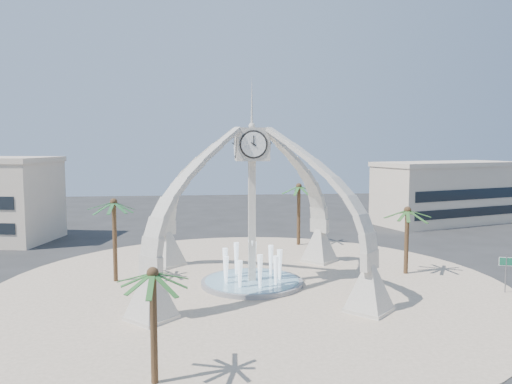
{
  "coord_description": "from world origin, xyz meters",
  "views": [
    {
      "loc": [
        -3.79,
        -38.15,
        11.09
      ],
      "look_at": [
        0.53,
        2.0,
        7.18
      ],
      "focal_mm": 35.0,
      "sensor_mm": 36.0,
      "label": 1
    }
  ],
  "objects": [
    {
      "name": "ground",
      "position": [
        0.0,
        0.0,
        0.0
      ],
      "size": [
        140.0,
        140.0,
        0.0
      ],
      "primitive_type": "plane",
      "color": "#282828",
      "rests_on": "ground"
    },
    {
      "name": "street_sign",
      "position": [
        18.57,
        -4.08,
        2.04
      ],
      "size": [
        1.01,
        0.34,
        2.85
      ],
      "rotation": [
        0.0,
        0.0,
        -0.3
      ],
      "color": "slate",
      "rests_on": "ground"
    },
    {
      "name": "palm_south",
      "position": [
        -6.09,
        -15.64,
        5.17
      ],
      "size": [
        3.81,
        3.81,
        5.91
      ],
      "rotation": [
        0.0,
        0.0,
        -0.09
      ],
      "color": "brown",
      "rests_on": "ground"
    },
    {
      "name": "plaza",
      "position": [
        0.0,
        0.0,
        0.03
      ],
      "size": [
        40.0,
        40.0,
        0.06
      ],
      "primitive_type": "cylinder",
      "color": "beige",
      "rests_on": "ground"
    },
    {
      "name": "palm_east",
      "position": [
        13.41,
        1.98,
        5.43
      ],
      "size": [
        4.81,
        4.81,
        6.23
      ],
      "rotation": [
        0.0,
        0.0,
        0.28
      ],
      "color": "brown",
      "rests_on": "ground"
    },
    {
      "name": "palm_west",
      "position": [
        -10.84,
        2.2,
        6.35
      ],
      "size": [
        4.61,
        4.61,
        7.17
      ],
      "rotation": [
        0.0,
        0.0,
        -0.3
      ],
      "color": "brown",
      "rests_on": "ground"
    },
    {
      "name": "clock_tower",
      "position": [
        -0.0,
        -0.0,
        6.49
      ],
      "size": [
        17.94,
        17.94,
        16.3
      ],
      "color": "beige",
      "rests_on": "ground"
    },
    {
      "name": "building_ne",
      "position": [
        30.0,
        28.0,
        4.31
      ],
      "size": [
        21.87,
        14.17,
        8.6
      ],
      "rotation": [
        0.0,
        0.0,
        0.31
      ],
      "color": "beige",
      "rests_on": "ground"
    },
    {
      "name": "fountain",
      "position": [
        0.0,
        0.0,
        0.29
      ],
      "size": [
        8.0,
        8.0,
        3.62
      ],
      "color": "gray",
      "rests_on": "ground"
    },
    {
      "name": "palm_north",
      "position": [
        6.62,
        14.97,
        6.4
      ],
      "size": [
        4.62,
        4.62,
        7.27
      ],
      "rotation": [
        0.0,
        0.0,
        0.15
      ],
      "color": "brown",
      "rests_on": "ground"
    }
  ]
}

